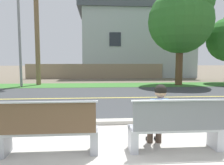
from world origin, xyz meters
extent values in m
plane|color=#665B4C|center=(0.00, 8.00, 0.00)|extent=(140.00, 140.00, 0.00)
cube|color=#B7B2A8|center=(0.00, 0.40, 0.01)|extent=(44.00, 3.60, 0.01)
cube|color=#ADA89E|center=(0.00, 2.35, 0.06)|extent=(44.00, 0.30, 0.11)
cube|color=#383A3D|center=(0.00, 6.50, 0.00)|extent=(52.00, 8.00, 0.01)
cube|color=#E0CC4C|center=(0.00, 6.50, 0.01)|extent=(48.00, 0.14, 0.01)
cube|color=#38702D|center=(0.00, 11.84, 0.01)|extent=(48.00, 2.80, 0.02)
cube|color=#9EA0A8|center=(-1.96, 0.53, 0.23)|extent=(0.14, 0.40, 0.45)
cube|color=#9EA0A8|center=(-0.36, 0.53, 0.23)|extent=(0.14, 0.40, 0.45)
cube|color=#9EA0A8|center=(-1.16, 0.53, 0.42)|extent=(1.74, 0.44, 0.05)
cube|color=brown|center=(-1.16, 0.34, 0.71)|extent=(1.67, 0.12, 0.52)
cylinder|color=#9EA0A8|center=(-1.16, 0.33, 0.99)|extent=(1.74, 0.04, 0.04)
cube|color=silver|center=(0.36, 0.53, 0.23)|extent=(0.14, 0.40, 0.45)
cube|color=silver|center=(1.96, 0.53, 0.23)|extent=(0.14, 0.40, 0.45)
cube|color=silver|center=(1.16, 0.53, 0.42)|extent=(1.74, 0.44, 0.05)
cube|color=slate|center=(1.16, 0.34, 0.71)|extent=(1.67, 0.12, 0.52)
cylinder|color=silver|center=(1.16, 0.33, 0.99)|extent=(1.74, 0.04, 0.04)
cylinder|color=#47382D|center=(0.78, 0.72, 0.51)|extent=(0.15, 0.42, 0.15)
cylinder|color=#47382D|center=(0.96, 0.72, 0.51)|extent=(0.15, 0.42, 0.15)
cylinder|color=#47382D|center=(0.78, 0.91, 0.21)|extent=(0.12, 0.12, 0.43)
cube|color=black|center=(0.78, 0.99, 0.04)|extent=(0.09, 0.24, 0.07)
cylinder|color=#47382D|center=(0.96, 0.91, 0.21)|extent=(0.12, 0.12, 0.43)
cube|color=black|center=(0.96, 0.99, 0.04)|extent=(0.09, 0.24, 0.07)
cube|color=#33599E|center=(0.87, 0.53, 0.71)|extent=(0.34, 0.20, 0.52)
cylinder|color=#33599E|center=(0.65, 0.55, 0.73)|extent=(0.09, 0.09, 0.46)
cylinder|color=#33599E|center=(1.08, 0.55, 0.73)|extent=(0.09, 0.09, 0.46)
sphere|color=tan|center=(0.87, 0.54, 1.10)|extent=(0.21, 0.21, 0.21)
sphere|color=black|center=(0.87, 0.54, 1.14)|extent=(0.22, 0.22, 0.22)
cylinder|color=gray|center=(-5.18, 11.44, 3.82)|extent=(0.16, 0.16, 7.65)
cylinder|color=brown|center=(5.50, 11.60, 1.37)|extent=(0.49, 0.49, 2.74)
sphere|color=#2D6B28|center=(5.50, 11.60, 4.39)|extent=(4.39, 4.39, 4.39)
sphere|color=#2D6B28|center=(6.05, 11.27, 5.70)|extent=(3.07, 3.07, 3.07)
cylinder|color=brown|center=(-4.30, 12.40, 4.59)|extent=(0.32, 0.32, 9.19)
cube|color=gray|center=(-0.30, 17.78, 0.70)|extent=(13.00, 0.36, 1.40)
cube|color=#A3ADB2|center=(4.14, 20.98, 3.39)|extent=(11.34, 6.40, 6.78)
cube|color=#474C56|center=(4.14, 20.98, 7.08)|extent=(12.24, 6.91, 0.60)
cube|color=#232833|center=(1.59, 17.75, 3.73)|extent=(1.10, 0.06, 1.30)
cube|color=#232833|center=(6.69, 17.75, 3.73)|extent=(1.10, 0.06, 1.30)
camera|label=1|loc=(-0.33, -3.40, 1.68)|focal=35.40mm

